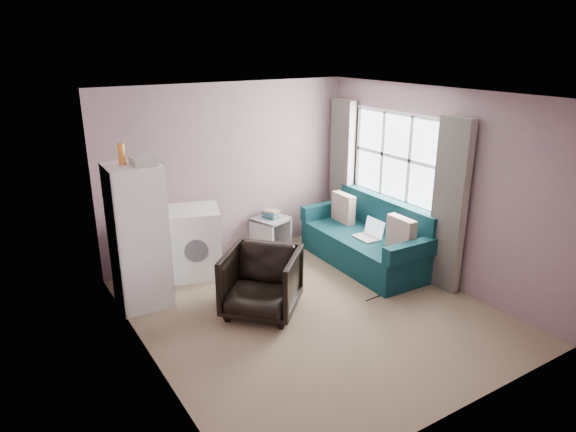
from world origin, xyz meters
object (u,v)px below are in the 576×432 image
(fridge, at_px, (138,236))
(washing_machine, at_px, (195,241))
(sofa, at_px, (369,241))
(side_table, at_px, (271,231))
(armchair, at_px, (261,279))

(fridge, height_order, washing_machine, fridge)
(sofa, bearing_deg, fridge, 172.07)
(washing_machine, height_order, side_table, washing_machine)
(sofa, bearing_deg, armchair, -166.36)
(fridge, xyz_separation_m, sofa, (3.10, -0.52, -0.54))
(armchair, xyz_separation_m, sofa, (1.99, 0.42, -0.09))
(fridge, bearing_deg, side_table, 18.61)
(fridge, bearing_deg, armchair, -38.72)
(fridge, xyz_separation_m, side_table, (2.16, 0.65, -0.58))
(armchair, distance_m, washing_machine, 1.41)
(fridge, height_order, side_table, fridge)
(armchair, bearing_deg, washing_machine, 145.67)
(washing_machine, bearing_deg, fridge, -133.44)
(fridge, relative_size, sofa, 0.95)
(washing_machine, xyz_separation_m, side_table, (1.30, 0.21, -0.19))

